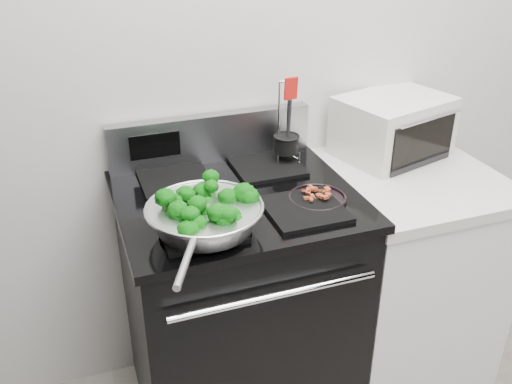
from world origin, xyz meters
name	(u,v)px	position (x,y,z in m)	size (l,w,h in m)	color
back_wall	(284,45)	(0.00, 1.75, 1.35)	(4.00, 0.02, 2.70)	beige
gas_range	(238,305)	(-0.30, 1.41, 0.49)	(0.79, 0.69, 1.13)	black
counter	(398,275)	(0.39, 1.41, 0.46)	(0.62, 0.68, 0.92)	white
skillet	(205,216)	(-0.46, 1.22, 1.00)	(0.35, 0.53, 0.07)	silver
broccoli_pile	(204,210)	(-0.46, 1.23, 1.02)	(0.28, 0.28, 0.10)	#043207
bacon_plate	(317,195)	(-0.06, 1.29, 0.97)	(0.19, 0.19, 0.04)	black
utensil_holder	(286,148)	(-0.05, 1.60, 1.01)	(0.11, 0.11, 0.33)	silver
toaster_oven	(393,126)	(0.40, 1.60, 1.04)	(0.47, 0.40, 0.23)	silver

